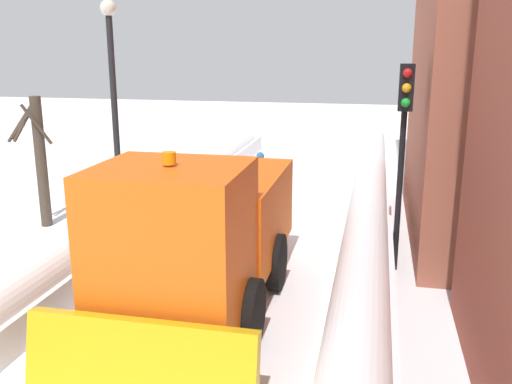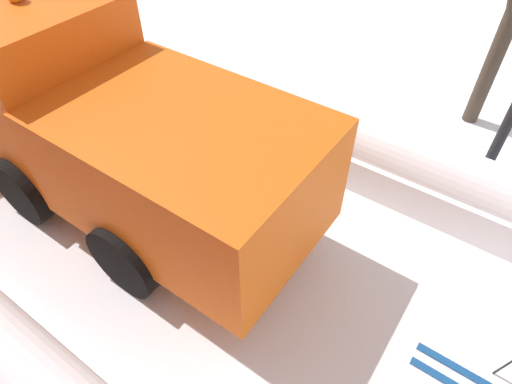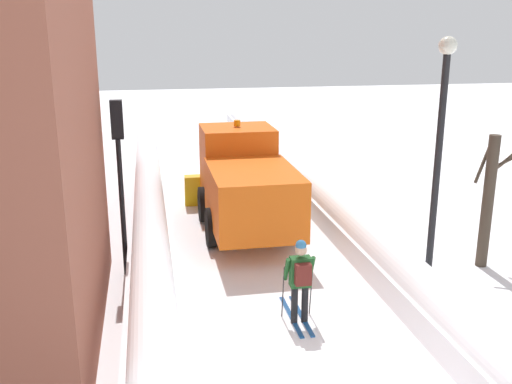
{
  "view_description": "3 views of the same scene",
  "coord_description": "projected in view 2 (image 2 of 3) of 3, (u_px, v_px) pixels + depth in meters",
  "views": [
    {
      "loc": [
        -2.9,
        16.91,
        4.57
      ],
      "look_at": [
        -0.27,
        4.76,
        1.34
      ],
      "focal_mm": 39.35,
      "sensor_mm": 36.0,
      "label": 1
    },
    {
      "loc": [
        -2.87,
        3.64,
        5.09
      ],
      "look_at": [
        0.02,
        5.69,
        1.56
      ],
      "focal_mm": 30.42,
      "sensor_mm": 36.0,
      "label": 2
    },
    {
      "loc": [
        -2.73,
        -8.14,
        5.86
      ],
      "look_at": [
        -0.04,
        6.1,
        1.74
      ],
      "focal_mm": 40.68,
      "sensor_mm": 36.0,
      "label": 3
    }
  ],
  "objects": [
    {
      "name": "bare_tree_near",
      "position": [
        506.0,
        31.0,
        7.44
      ],
      "size": [
        0.89,
        1.25,
        3.38
      ],
      "color": "#44382D",
      "rests_on": "ground"
    },
    {
      "name": "ground_plane",
      "position": [
        61.0,
        157.0,
        7.85
      ],
      "size": [
        80.0,
        80.0,
        0.0
      ],
      "primitive_type": "plane",
      "color": "white"
    },
    {
      "name": "snowbank_right",
      "position": [
        165.0,
        71.0,
        9.14
      ],
      "size": [
        1.1,
        36.0,
        1.05
      ],
      "color": "white",
      "rests_on": "ground"
    },
    {
      "name": "plow_truck",
      "position": [
        116.0,
        128.0,
        6.02
      ],
      "size": [
        3.2,
        5.98,
        3.12
      ],
      "color": "orange",
      "rests_on": "ground"
    }
  ]
}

